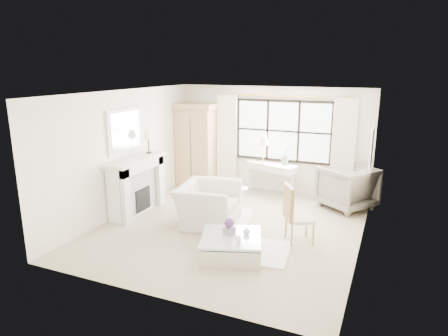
{
  "coord_description": "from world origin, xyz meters",
  "views": [
    {
      "loc": [
        2.88,
        -6.99,
        3.17
      ],
      "look_at": [
        -0.22,
        0.2,
        1.18
      ],
      "focal_mm": 32.0,
      "sensor_mm": 36.0,
      "label": 1
    }
  ],
  "objects_px": {
    "armoire": "(196,145)",
    "console_table": "(272,179)",
    "coffee_table": "(231,247)",
    "club_armchair": "(208,204)"
  },
  "relations": [
    {
      "from": "armoire",
      "to": "console_table",
      "type": "relative_size",
      "value": 1.63
    },
    {
      "from": "armoire",
      "to": "console_table",
      "type": "xyz_separation_m",
      "value": [
        2.1,
        0.1,
        -0.74
      ]
    },
    {
      "from": "club_armchair",
      "to": "armoire",
      "type": "bearing_deg",
      "value": 24.64
    },
    {
      "from": "coffee_table",
      "to": "club_armchair",
      "type": "bearing_deg",
      "value": 110.93
    },
    {
      "from": "coffee_table",
      "to": "console_table",
      "type": "bearing_deg",
      "value": 77.01
    },
    {
      "from": "console_table",
      "to": "coffee_table",
      "type": "height_order",
      "value": "console_table"
    },
    {
      "from": "console_table",
      "to": "coffee_table",
      "type": "distance_m",
      "value": 3.68
    },
    {
      "from": "armoire",
      "to": "console_table",
      "type": "distance_m",
      "value": 2.23
    },
    {
      "from": "armoire",
      "to": "club_armchair",
      "type": "xyz_separation_m",
      "value": [
        1.49,
        -2.36,
        -0.72
      ]
    },
    {
      "from": "armoire",
      "to": "coffee_table",
      "type": "height_order",
      "value": "armoire"
    }
  ]
}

